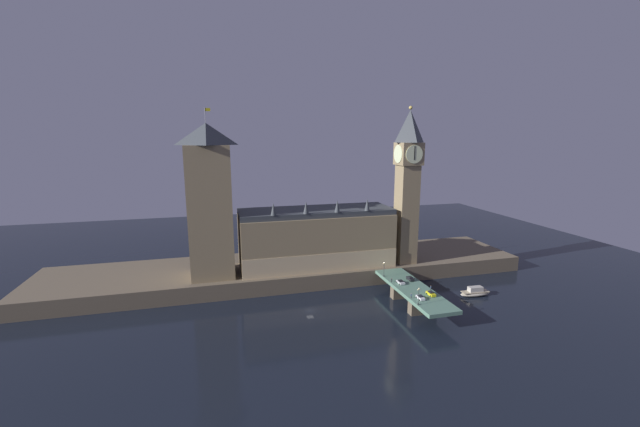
{
  "coord_description": "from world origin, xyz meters",
  "views": [
    {
      "loc": [
        -32.03,
        -135.48,
        65.25
      ],
      "look_at": [
        9.21,
        20.0,
        33.56
      ],
      "focal_mm": 22.0,
      "sensor_mm": 36.0,
      "label": 1
    }
  ],
  "objects": [
    {
      "name": "street_lamp_near",
      "position": [
        34.45,
        -19.72,
        10.98
      ],
      "size": [
        1.34,
        0.6,
        6.3
      ],
      "color": "#2D3333",
      "rests_on": "bridge"
    },
    {
      "name": "street_lamp_far",
      "position": [
        34.45,
        9.72,
        10.97
      ],
      "size": [
        1.34,
        0.6,
        6.29
      ],
      "color": "#2D3333",
      "rests_on": "bridge"
    },
    {
      "name": "clock_tower",
      "position": [
        51.96,
        25.83,
        44.79
      ],
      "size": [
        10.72,
        10.83,
        71.45
      ],
      "color": "#8E7A56",
      "rests_on": "embankment"
    },
    {
      "name": "parliament_hall",
      "position": [
        10.6,
        32.19,
        20.07
      ],
      "size": [
        68.69,
        23.73,
        31.59
      ],
      "color": "#8E7A56",
      "rests_on": "embankment"
    },
    {
      "name": "pedestrian_far_rail",
      "position": [
        34.85,
        2.92,
        7.95
      ],
      "size": [
        0.38,
        0.38,
        1.73
      ],
      "color": "black",
      "rests_on": "bridge"
    },
    {
      "name": "ground_plane",
      "position": [
        0.0,
        0.0,
        0.0
      ],
      "size": [
        400.0,
        400.0,
        0.0
      ],
      "primitive_type": "plane",
      "color": "black"
    },
    {
      "name": "boat_downstream",
      "position": [
        69.73,
        -3.72,
        1.46
      ],
      "size": [
        13.32,
        4.97,
        4.01
      ],
      "color": "#B2A893",
      "rests_on": "ground_plane"
    },
    {
      "name": "car_southbound_lead",
      "position": [
        43.16,
        -13.33,
        7.77
      ],
      "size": [
        1.99,
        4.25,
        1.56
      ],
      "color": "yellow",
      "rests_on": "bridge"
    },
    {
      "name": "pedestrian_near_rail",
      "position": [
        34.85,
        -13.7,
        8.02
      ],
      "size": [
        0.38,
        0.38,
        1.85
      ],
      "color": "black",
      "rests_on": "bridge"
    },
    {
      "name": "victoria_tower",
      "position": [
        -35.14,
        30.21,
        38.92
      ],
      "size": [
        17.77,
        17.77,
        69.59
      ],
      "color": "#8E7A56",
      "rests_on": "embankment"
    },
    {
      "name": "bridge",
      "position": [
        40.39,
        -5.0,
        5.2
      ],
      "size": [
        12.6,
        46.0,
        7.04
      ],
      "color": "slate",
      "rests_on": "ground_plane"
    },
    {
      "name": "pedestrian_mid_walk",
      "position": [
        45.94,
        -8.5,
        7.91
      ],
      "size": [
        0.38,
        0.38,
        1.66
      ],
      "color": "black",
      "rests_on": "bridge"
    },
    {
      "name": "embankment",
      "position": [
        0.0,
        39.0,
        3.49
      ],
      "size": [
        220.0,
        42.0,
        6.97
      ],
      "color": "brown",
      "rests_on": "ground_plane"
    },
    {
      "name": "car_southbound_trail",
      "position": [
        43.16,
        2.89,
        7.76
      ],
      "size": [
        1.96,
        4.08,
        1.55
      ],
      "color": "black",
      "rests_on": "bridge"
    },
    {
      "name": "car_northbound_lead",
      "position": [
        37.62,
        0.46,
        7.68
      ],
      "size": [
        2.11,
        4.11,
        1.38
      ],
      "color": "silver",
      "rests_on": "bridge"
    },
    {
      "name": "car_northbound_trail",
      "position": [
        37.62,
        -15.48,
        7.72
      ],
      "size": [
        1.9,
        3.93,
        1.48
      ],
      "color": "white",
      "rests_on": "bridge"
    }
  ]
}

